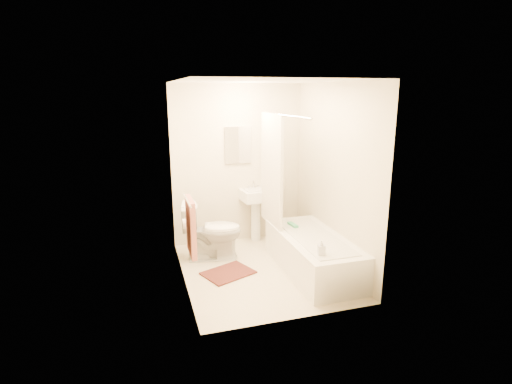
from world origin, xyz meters
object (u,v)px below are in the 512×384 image
object	(u,v)px
bath_mat	(228,273)
soap_bottle	(321,248)
sink	(256,213)
bathtub	(313,254)
toilet	(212,231)

from	to	relation	value
bath_mat	soap_bottle	distance (m)	1.33
sink	bathtub	distance (m)	1.33
bathtub	bath_mat	distance (m)	1.12
bathtub	bath_mat	xyz separation A→B (m)	(-1.08, 0.23, -0.23)
toilet	soap_bottle	xyz separation A→B (m)	(1.00, -1.36, 0.16)
bath_mat	soap_bottle	size ratio (longest dim) A/B	3.36
sink	soap_bottle	bearing A→B (deg)	-89.16
soap_bottle	bathtub	bearing A→B (deg)	73.66
bathtub	bath_mat	bearing A→B (deg)	167.99
bathtub	bath_mat	size ratio (longest dim) A/B	2.77
bathtub	toilet	bearing A→B (deg)	146.21
sink	bath_mat	distance (m)	1.32
bath_mat	bathtub	bearing A→B (deg)	-12.01
toilet	soap_bottle	bearing A→B (deg)	-133.93
toilet	sink	bearing A→B (deg)	-49.14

